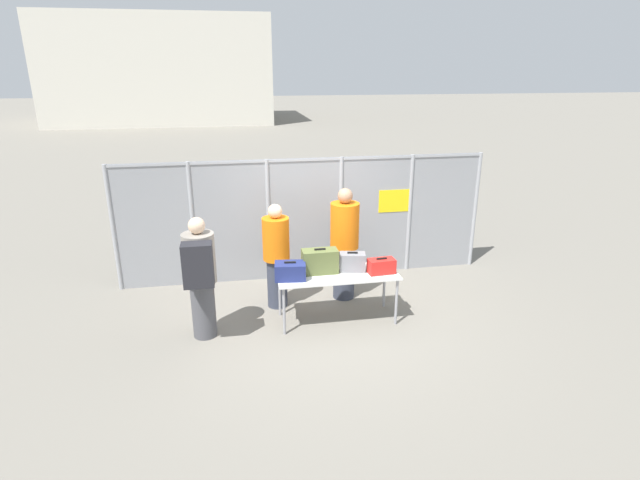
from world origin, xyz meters
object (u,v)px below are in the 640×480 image
at_px(suitcase_navy, 290,271).
at_px(security_worker_near, 344,243).
at_px(inspection_table, 337,277).
at_px(suitcase_grey, 352,262).
at_px(traveler_hooded, 200,275).
at_px(suitcase_red, 381,266).
at_px(utility_trailer, 316,224).
at_px(suitcase_olive, 320,261).
at_px(security_worker_far, 276,255).

distance_m(suitcase_navy, security_worker_near, 1.25).
bearing_deg(security_worker_near, suitcase_navy, 56.50).
height_order(inspection_table, suitcase_grey, suitcase_grey).
xyz_separation_m(suitcase_navy, traveler_hooded, (-1.21, -0.12, 0.09)).
bearing_deg(suitcase_red, utility_trailer, 95.21).
relative_size(inspection_table, traveler_hooded, 1.01).
height_order(suitcase_red, utility_trailer, suitcase_red).
bearing_deg(utility_trailer, traveler_hooded, -120.55).
xyz_separation_m(suitcase_olive, traveler_hooded, (-1.66, -0.27, 0.03)).
xyz_separation_m(suitcase_grey, security_worker_far, (-1.05, 0.54, -0.02)).
relative_size(suitcase_olive, security_worker_near, 0.28).
distance_m(suitcase_red, utility_trailer, 3.67).
bearing_deg(inspection_table, suitcase_grey, 17.95).
xyz_separation_m(traveler_hooded, utility_trailer, (2.20, 3.72, -0.57)).
height_order(suitcase_red, security_worker_far, security_worker_far).
relative_size(suitcase_red, traveler_hooded, 0.23).
bearing_deg(suitcase_olive, traveler_hooded, -170.78).
bearing_deg(traveler_hooded, utility_trailer, 64.29).
height_order(suitcase_olive, security_worker_far, security_worker_far).
height_order(traveler_hooded, utility_trailer, traveler_hooded).
xyz_separation_m(suitcase_navy, suitcase_olive, (0.45, 0.15, 0.05)).
bearing_deg(traveler_hooded, suitcase_navy, 10.41).
height_order(suitcase_navy, security_worker_far, security_worker_far).
relative_size(suitcase_red, security_worker_near, 0.22).
bearing_deg(suitcase_grey, suitcase_olive, 178.97).
distance_m(suitcase_olive, suitcase_grey, 0.48).
bearing_deg(suitcase_red, security_worker_far, 153.87).
relative_size(suitcase_grey, traveler_hooded, 0.24).
bearing_deg(suitcase_red, suitcase_grey, 156.93).
height_order(inspection_table, security_worker_near, security_worker_near).
relative_size(suitcase_olive, security_worker_far, 0.31).
distance_m(inspection_table, traveler_hooded, 1.93).
bearing_deg(suitcase_olive, security_worker_far, 137.19).
relative_size(suitcase_navy, security_worker_far, 0.28).
xyz_separation_m(suitcase_navy, security_worker_near, (0.96, 0.80, 0.08)).
bearing_deg(utility_trailer, security_worker_near, -90.55).
relative_size(suitcase_grey, utility_trailer, 0.09).
relative_size(suitcase_navy, security_worker_near, 0.25).
height_order(suitcase_grey, security_worker_near, security_worker_near).
xyz_separation_m(security_worker_far, utility_trailer, (1.11, 2.92, -0.48)).
bearing_deg(security_worker_near, inspection_table, 86.38).
height_order(suitcase_olive, traveler_hooded, traveler_hooded).
distance_m(traveler_hooded, security_worker_near, 2.35).
bearing_deg(suitcase_olive, suitcase_red, -11.38).
xyz_separation_m(suitcase_red, utility_trailer, (-0.33, 3.62, -0.47)).
distance_m(suitcase_grey, traveler_hooded, 2.15).
xyz_separation_m(suitcase_navy, security_worker_far, (-0.13, 0.68, -0.01)).
distance_m(security_worker_near, security_worker_far, 1.09).
bearing_deg(security_worker_near, traveler_hooded, 39.56).
height_order(suitcase_red, security_worker_near, security_worker_near).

